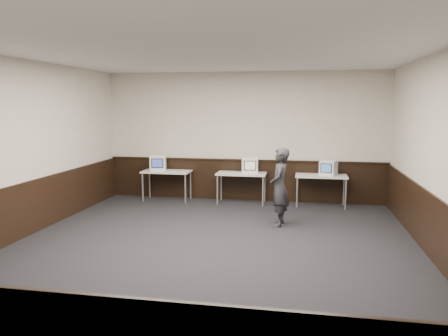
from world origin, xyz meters
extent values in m
plane|color=black|center=(0.00, 0.00, 0.00)|extent=(8.00, 8.00, 0.00)
plane|color=white|center=(0.00, 0.00, 3.20)|extent=(8.00, 8.00, 0.00)
plane|color=beige|center=(0.00, 4.00, 1.60)|extent=(7.00, 0.00, 7.00)
plane|color=beige|center=(0.00, -4.00, 1.60)|extent=(7.00, 0.00, 7.00)
plane|color=beige|center=(-3.50, 0.00, 1.60)|extent=(0.00, 8.00, 8.00)
plane|color=beige|center=(3.50, 0.00, 1.60)|extent=(0.00, 8.00, 8.00)
cube|color=black|center=(0.00, 3.98, 0.50)|extent=(6.98, 0.04, 1.00)
cube|color=black|center=(-3.48, 0.00, 0.50)|extent=(0.04, 7.98, 1.00)
cube|color=black|center=(3.48, 0.00, 0.50)|extent=(0.04, 7.98, 1.00)
cube|color=black|center=(0.00, 3.96, 1.02)|extent=(6.98, 0.06, 0.04)
cube|color=silver|center=(-1.90, 3.60, 0.73)|extent=(1.20, 0.60, 0.04)
cylinder|color=#999999|center=(-2.45, 3.35, 0.35)|extent=(0.04, 0.04, 0.71)
cylinder|color=#999999|center=(-1.35, 3.35, 0.35)|extent=(0.04, 0.04, 0.71)
cylinder|color=#999999|center=(-2.45, 3.85, 0.35)|extent=(0.04, 0.04, 0.71)
cylinder|color=#999999|center=(-1.35, 3.85, 0.35)|extent=(0.04, 0.04, 0.71)
cube|color=silver|center=(0.00, 3.60, 0.73)|extent=(1.20, 0.60, 0.04)
cylinder|color=#999999|center=(-0.55, 3.35, 0.35)|extent=(0.04, 0.04, 0.71)
cylinder|color=#999999|center=(0.55, 3.35, 0.35)|extent=(0.04, 0.04, 0.71)
cylinder|color=#999999|center=(-0.55, 3.85, 0.35)|extent=(0.04, 0.04, 0.71)
cylinder|color=#999999|center=(0.55, 3.85, 0.35)|extent=(0.04, 0.04, 0.71)
cube|color=silver|center=(1.90, 3.60, 0.73)|extent=(1.20, 0.60, 0.04)
cylinder|color=#999999|center=(1.35, 3.35, 0.35)|extent=(0.04, 0.04, 0.71)
cylinder|color=#999999|center=(2.45, 3.35, 0.35)|extent=(0.04, 0.04, 0.71)
cylinder|color=#999999|center=(1.35, 3.85, 0.35)|extent=(0.04, 0.04, 0.71)
cylinder|color=#999999|center=(2.45, 3.85, 0.35)|extent=(0.04, 0.04, 0.71)
cube|color=white|center=(-2.12, 3.59, 0.95)|extent=(0.48, 0.49, 0.39)
cube|color=black|center=(-2.07, 3.38, 0.97)|extent=(0.29, 0.09, 0.24)
cube|color=#334498|center=(-2.06, 3.38, 0.97)|extent=(0.25, 0.07, 0.20)
cube|color=white|center=(0.19, 3.62, 0.94)|extent=(0.45, 0.46, 0.38)
cube|color=black|center=(0.23, 3.42, 0.96)|extent=(0.28, 0.07, 0.23)
cube|color=beige|center=(0.23, 3.41, 0.96)|extent=(0.24, 0.05, 0.19)
cube|color=white|center=(2.06, 3.60, 0.93)|extent=(0.46, 0.47, 0.35)
cube|color=black|center=(2.00, 3.42, 0.95)|extent=(0.26, 0.10, 0.21)
cube|color=#3C65B1|center=(2.00, 3.41, 0.95)|extent=(0.22, 0.08, 0.18)
imported|color=#29282E|center=(1.03, 1.74, 0.78)|extent=(0.40, 0.59, 1.56)
camera|label=1|loc=(1.48, -6.79, 2.37)|focal=35.00mm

